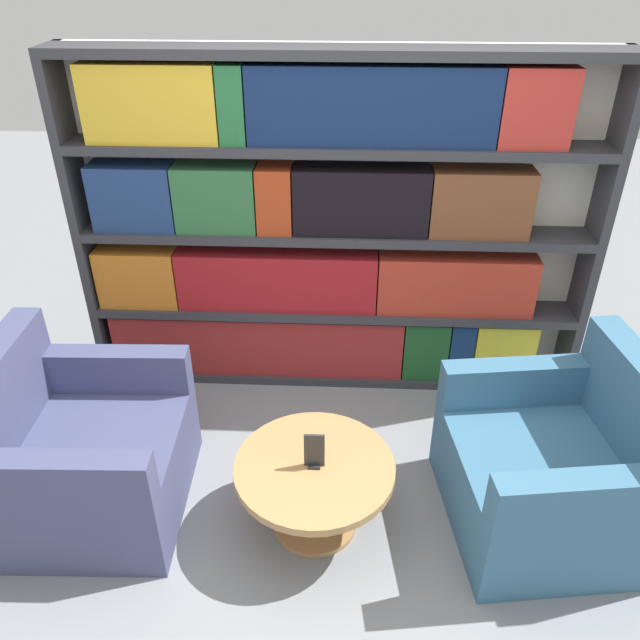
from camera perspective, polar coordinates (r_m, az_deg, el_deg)
ground_plane at (r=3.04m, az=0.42°, el=-20.72°), size 14.00×14.00×0.00m
bookshelf at (r=3.57m, az=0.49°, el=7.72°), size 2.91×0.30×1.96m
armchair_left at (r=3.23m, az=-20.83°, el=-11.58°), size 0.87×0.89×0.86m
armchair_right at (r=3.15m, az=20.65°, el=-12.83°), size 0.95×0.97×0.86m
coffee_table at (r=2.95m, az=-0.50°, el=-14.61°), size 0.73×0.73×0.39m
table_sign at (r=2.81m, az=-0.52°, el=-12.00°), size 0.09×0.06×0.18m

